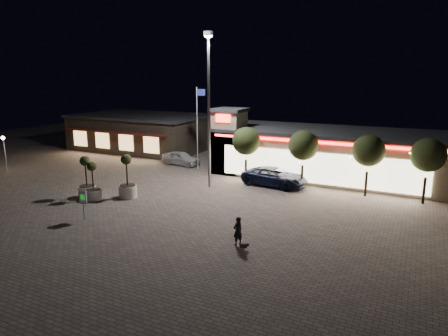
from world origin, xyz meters
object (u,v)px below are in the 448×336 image
at_px(pickup_truck, 275,177).
at_px(white_sedan, 181,158).
at_px(pedestrian, 238,231).
at_px(planter_left, 87,185).
at_px(valet_sign, 83,200).
at_px(planter_mid, 93,188).

height_order(pickup_truck, white_sedan, pickup_truck).
distance_m(pedestrian, planter_left, 14.16).
relative_size(pickup_truck, planter_left, 1.71).
bearing_deg(planter_left, pickup_truck, 38.97).
bearing_deg(valet_sign, planter_mid, 125.92).
bearing_deg(white_sedan, planter_left, -175.68).
height_order(pickup_truck, valet_sign, valet_sign).
xyz_separation_m(white_sedan, pedestrian, (13.52, -15.61, 0.09)).
relative_size(white_sedan, pedestrian, 2.60).
height_order(planter_left, valet_sign, planter_left).
xyz_separation_m(pickup_truck, white_sedan, (-11.34, 3.27, -0.05)).
relative_size(pickup_truck, valet_sign, 2.84).
xyz_separation_m(white_sedan, planter_mid, (0.56, -12.98, 0.18)).
distance_m(white_sedan, planter_left, 12.72).
relative_size(planter_mid, valet_sign, 1.50).
relative_size(planter_left, planter_mid, 1.11).
relative_size(pedestrian, planter_left, 0.50).
height_order(pickup_truck, planter_left, planter_left).
xyz_separation_m(pedestrian, planter_mid, (-12.96, 2.63, 0.09)).
distance_m(pickup_truck, white_sedan, 11.80).
xyz_separation_m(pickup_truck, pedestrian, (2.18, -12.34, 0.04)).
distance_m(planter_mid, valet_sign, 4.27).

